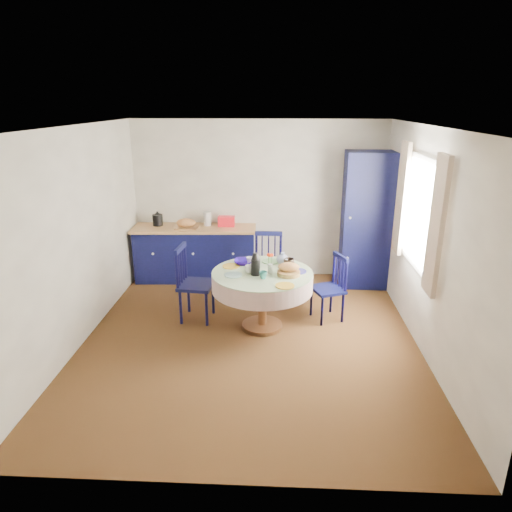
{
  "coord_description": "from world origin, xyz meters",
  "views": [
    {
      "loc": [
        0.32,
        -4.94,
        2.75
      ],
      "look_at": [
        0.06,
        0.2,
        1.0
      ],
      "focal_mm": 32.0,
      "sensor_mm": 36.0,
      "label": 1
    }
  ],
  "objects_px": {
    "chair_far": "(268,266)",
    "chair_left": "(193,283)",
    "pantry_cabinet": "(366,221)",
    "dining_table": "(263,281)",
    "mug_a": "(249,269)",
    "chair_right": "(330,287)",
    "mug_b": "(263,275)",
    "mug_d": "(250,260)",
    "kitchen_counter": "(196,252)",
    "mug_c": "(289,263)",
    "cobalt_bowl": "(244,262)"
  },
  "relations": [
    {
      "from": "mug_c",
      "to": "kitchen_counter",
      "type": "bearing_deg",
      "value": 135.31
    },
    {
      "from": "mug_a",
      "to": "mug_d",
      "type": "distance_m",
      "value": 0.33
    },
    {
      "from": "pantry_cabinet",
      "to": "chair_far",
      "type": "relative_size",
      "value": 2.12
    },
    {
      "from": "chair_far",
      "to": "chair_left",
      "type": "bearing_deg",
      "value": -142.74
    },
    {
      "from": "chair_far",
      "to": "cobalt_bowl",
      "type": "height_order",
      "value": "chair_far"
    },
    {
      "from": "chair_far",
      "to": "mug_a",
      "type": "xyz_separation_m",
      "value": [
        -0.21,
        -0.96,
        0.31
      ]
    },
    {
      "from": "chair_left",
      "to": "cobalt_bowl",
      "type": "xyz_separation_m",
      "value": [
        0.66,
        0.06,
        0.28
      ]
    },
    {
      "from": "chair_far",
      "to": "pantry_cabinet",
      "type": "bearing_deg",
      "value": 23.15
    },
    {
      "from": "dining_table",
      "to": "chair_right",
      "type": "xyz_separation_m",
      "value": [
        0.87,
        0.3,
        -0.19
      ]
    },
    {
      "from": "dining_table",
      "to": "mug_b",
      "type": "relative_size",
      "value": 13.04
    },
    {
      "from": "mug_b",
      "to": "mug_d",
      "type": "distance_m",
      "value": 0.55
    },
    {
      "from": "dining_table",
      "to": "chair_left",
      "type": "relative_size",
      "value": 1.24
    },
    {
      "from": "mug_d",
      "to": "mug_b",
      "type": "bearing_deg",
      "value": -69.96
    },
    {
      "from": "dining_table",
      "to": "mug_d",
      "type": "bearing_deg",
      "value": 120.69
    },
    {
      "from": "chair_right",
      "to": "mug_b",
      "type": "relative_size",
      "value": 9.14
    },
    {
      "from": "pantry_cabinet",
      "to": "mug_d",
      "type": "bearing_deg",
      "value": -142.3
    },
    {
      "from": "mug_d",
      "to": "cobalt_bowl",
      "type": "relative_size",
      "value": 0.38
    },
    {
      "from": "dining_table",
      "to": "mug_b",
      "type": "xyz_separation_m",
      "value": [
        0.01,
        -0.21,
        0.17
      ]
    },
    {
      "from": "pantry_cabinet",
      "to": "cobalt_bowl",
      "type": "distance_m",
      "value": 2.2
    },
    {
      "from": "pantry_cabinet",
      "to": "mug_d",
      "type": "xyz_separation_m",
      "value": [
        -1.7,
        -1.24,
        -0.23
      ]
    },
    {
      "from": "pantry_cabinet",
      "to": "chair_right",
      "type": "xyz_separation_m",
      "value": [
        -0.64,
        -1.24,
        -0.59
      ]
    },
    {
      "from": "chair_far",
      "to": "cobalt_bowl",
      "type": "distance_m",
      "value": 0.78
    },
    {
      "from": "chair_left",
      "to": "mug_a",
      "type": "bearing_deg",
      "value": -102.63
    },
    {
      "from": "pantry_cabinet",
      "to": "mug_a",
      "type": "relative_size",
      "value": 17.68
    },
    {
      "from": "kitchen_counter",
      "to": "chair_far",
      "type": "bearing_deg",
      "value": -34.24
    },
    {
      "from": "cobalt_bowl",
      "to": "chair_left",
      "type": "bearing_deg",
      "value": -174.82
    },
    {
      "from": "pantry_cabinet",
      "to": "dining_table",
      "type": "relative_size",
      "value": 1.65
    },
    {
      "from": "chair_left",
      "to": "mug_c",
      "type": "xyz_separation_m",
      "value": [
        1.24,
        -0.01,
        0.3
      ]
    },
    {
      "from": "pantry_cabinet",
      "to": "mug_a",
      "type": "distance_m",
      "value": 2.32
    },
    {
      "from": "chair_left",
      "to": "chair_right",
      "type": "xyz_separation_m",
      "value": [
        1.79,
        0.09,
        -0.07
      ]
    },
    {
      "from": "chair_right",
      "to": "mug_b",
      "type": "distance_m",
      "value": 1.07
    },
    {
      "from": "chair_left",
      "to": "mug_b",
      "type": "bearing_deg",
      "value": -109.55
    },
    {
      "from": "mug_b",
      "to": "pantry_cabinet",
      "type": "bearing_deg",
      "value": 49.48
    },
    {
      "from": "kitchen_counter",
      "to": "cobalt_bowl",
      "type": "relative_size",
      "value": 8.01
    },
    {
      "from": "mug_a",
      "to": "cobalt_bowl",
      "type": "height_order",
      "value": "mug_a"
    },
    {
      "from": "chair_right",
      "to": "chair_far",
      "type": "bearing_deg",
      "value": -149.31
    },
    {
      "from": "chair_left",
      "to": "cobalt_bowl",
      "type": "relative_size",
      "value": 4.1
    },
    {
      "from": "mug_d",
      "to": "mug_c",
      "type": "bearing_deg",
      "value": -11.18
    },
    {
      "from": "mug_b",
      "to": "mug_c",
      "type": "xyz_separation_m",
      "value": [
        0.31,
        0.42,
        0.01
      ]
    },
    {
      "from": "kitchen_counter",
      "to": "mug_b",
      "type": "height_order",
      "value": "kitchen_counter"
    },
    {
      "from": "mug_b",
      "to": "mug_d",
      "type": "relative_size",
      "value": 1.03
    },
    {
      "from": "pantry_cabinet",
      "to": "dining_table",
      "type": "xyz_separation_m",
      "value": [
        -1.52,
        -1.55,
        -0.4
      ]
    },
    {
      "from": "pantry_cabinet",
      "to": "mug_c",
      "type": "height_order",
      "value": "pantry_cabinet"
    },
    {
      "from": "mug_a",
      "to": "mug_d",
      "type": "height_order",
      "value": "mug_a"
    },
    {
      "from": "pantry_cabinet",
      "to": "mug_d",
      "type": "relative_size",
      "value": 22.3
    },
    {
      "from": "chair_right",
      "to": "dining_table",
      "type": "bearing_deg",
      "value": -92.93
    },
    {
      "from": "kitchen_counter",
      "to": "mug_b",
      "type": "distance_m",
      "value": 2.23
    },
    {
      "from": "kitchen_counter",
      "to": "chair_left",
      "type": "bearing_deg",
      "value": -83.88
    },
    {
      "from": "mug_c",
      "to": "cobalt_bowl",
      "type": "bearing_deg",
      "value": 173.34
    },
    {
      "from": "mug_b",
      "to": "mug_c",
      "type": "distance_m",
      "value": 0.52
    }
  ]
}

